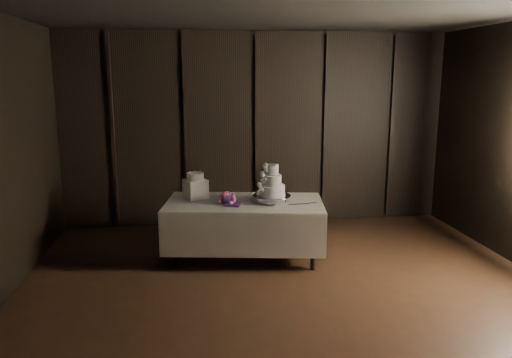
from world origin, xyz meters
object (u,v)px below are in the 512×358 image
at_px(wedding_cake, 270,183).
at_px(bouquet, 227,199).
at_px(display_table, 244,227).
at_px(small_cake, 195,176).
at_px(box_pedestal, 196,189).
at_px(cake_stand, 272,199).

xyz_separation_m(wedding_cake, bouquet, (-0.53, -0.00, -0.18)).
relative_size(display_table, small_cake, 9.63).
distance_m(display_table, wedding_cake, 0.67).
height_order(box_pedestal, small_cake, small_cake).
xyz_separation_m(wedding_cake, small_cake, (-0.93, 0.35, 0.05)).
bearing_deg(cake_stand, bouquet, -178.08).
height_order(cake_stand, bouquet, bouquet).
height_order(wedding_cake, box_pedestal, wedding_cake).
relative_size(display_table, cake_stand, 4.39).
xyz_separation_m(display_table, cake_stand, (0.34, -0.07, 0.39)).
relative_size(bouquet, box_pedestal, 1.51).
relative_size(box_pedestal, small_cake, 1.18).
bearing_deg(box_pedestal, wedding_cake, -20.54).
height_order(display_table, cake_stand, cake_stand).
bearing_deg(small_cake, cake_stand, -19.08).
height_order(bouquet, small_cake, small_cake).
distance_m(display_table, cake_stand, 0.52).
xyz_separation_m(wedding_cake, box_pedestal, (-0.93, 0.35, -0.12)).
bearing_deg(box_pedestal, small_cake, 0.00).
bearing_deg(wedding_cake, display_table, 146.83).
height_order(cake_stand, wedding_cake, wedding_cake).
bearing_deg(wedding_cake, cake_stand, 12.22).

